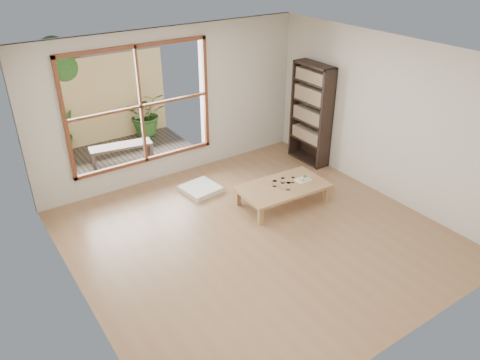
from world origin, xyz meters
The scene contains 15 objects.
ground centered at (0.00, 0.00, 0.00)m, with size 5.00×5.00×0.00m, color #95704A.
low_table centered at (0.91, 0.51, 0.28)m, with size 1.48×0.88×0.31m.
floor_cushion centered at (-0.01, 1.59, 0.04)m, with size 0.57×0.57×0.08m, color white.
bookshelf centered at (2.33, 1.48, 0.94)m, with size 0.30×0.84×1.88m, color black.
glass_tall centered at (0.90, 0.36, 0.38)m, with size 0.07×0.07×0.12m, color silver.
glass_mid centered at (1.11, 0.50, 0.36)m, with size 0.06×0.06×0.09m, color silver.
glass_short centered at (0.97, 0.59, 0.36)m, with size 0.07×0.07×0.09m, color silver.
glass_small centered at (0.79, 0.57, 0.36)m, with size 0.07×0.07×0.09m, color silver.
food_tray centered at (1.31, 0.46, 0.33)m, with size 0.26×0.19×0.08m.
deck centered at (-0.60, 3.56, 0.00)m, with size 2.80×2.00×0.05m, color #3E352D.
garden_bench centered at (-0.71, 3.34, 0.33)m, with size 1.19×0.52×0.37m.
bamboo_fence centered at (-0.60, 4.56, 0.90)m, with size 2.80×0.06×1.80m, color #DAB970.
shrub_right centered at (0.30, 4.38, 0.50)m, with size 0.86×0.74×0.95m, color #2C5720.
shrub_left centered at (-1.48, 4.28, 0.48)m, with size 0.50×0.40×0.91m, color #2C5720.
garden_tree centered at (-1.28, 4.86, 1.63)m, with size 1.04×0.85×2.22m.
Camera 1 is at (-3.38, -4.55, 3.97)m, focal length 35.00 mm.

